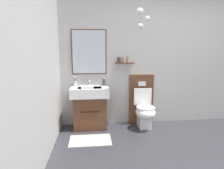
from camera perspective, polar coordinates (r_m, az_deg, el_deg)
name	(u,v)px	position (r m, az deg, el deg)	size (l,w,h in m)	color
wall_back	(170,60)	(4.13, 16.73, 6.99)	(4.67, 0.65, 2.56)	#B7B5B2
wall_left	(23,68)	(2.05, -25.00, 4.34)	(0.12, 3.86, 2.56)	#B7B5B2
bath_mat	(90,140)	(3.31, -6.45, -16.15)	(0.68, 0.44, 0.01)	#9E9993
vanity_sink_left	(90,106)	(3.70, -6.55, -6.50)	(0.71, 0.45, 0.79)	#56331E
tap_on_left_sink	(90,82)	(3.76, -6.66, 0.63)	(0.03, 0.13, 0.11)	silver
toilet	(143,107)	(3.83, 9.26, -6.67)	(0.48, 0.62, 1.00)	#56331E
toothbrush_cup	(75,83)	(3.76, -10.87, 0.35)	(0.07, 0.07, 0.20)	silver
soap_dispenser	(104,82)	(3.77, -2.30, 0.70)	(0.06, 0.06, 0.17)	#4C4C51
folded_hand_towel	(87,87)	(3.49, -7.33, -0.88)	(0.22, 0.16, 0.04)	white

